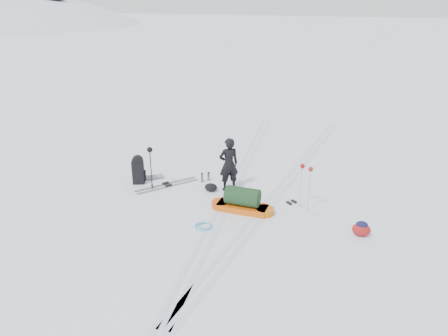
{
  "coord_description": "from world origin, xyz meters",
  "views": [
    {
      "loc": [
        3.13,
        -10.29,
        5.46
      ],
      "look_at": [
        -0.11,
        0.34,
        0.95
      ],
      "focal_mm": 35.0,
      "sensor_mm": 36.0,
      "label": 1
    }
  ],
  "objects_px": {
    "skier": "(229,164)",
    "pulk_sled": "(242,202)",
    "ski_poles_black": "(150,155)",
    "expedition_rucksack": "(140,170)"
  },
  "relations": [
    {
      "from": "skier",
      "to": "pulk_sled",
      "type": "bearing_deg",
      "value": 87.2
    },
    {
      "from": "pulk_sled",
      "to": "ski_poles_black",
      "type": "distance_m",
      "value": 3.09
    },
    {
      "from": "expedition_rucksack",
      "to": "ski_poles_black",
      "type": "height_order",
      "value": "ski_poles_black"
    },
    {
      "from": "skier",
      "to": "ski_poles_black",
      "type": "distance_m",
      "value": 2.29
    },
    {
      "from": "expedition_rucksack",
      "to": "ski_poles_black",
      "type": "bearing_deg",
      "value": -50.48
    },
    {
      "from": "expedition_rucksack",
      "to": "skier",
      "type": "bearing_deg",
      "value": -14.16
    },
    {
      "from": "skier",
      "to": "ski_poles_black",
      "type": "xyz_separation_m",
      "value": [
        -2.2,
        -0.61,
        0.27
      ]
    },
    {
      "from": "skier",
      "to": "expedition_rucksack",
      "type": "xyz_separation_m",
      "value": [
        -2.72,
        -0.3,
        -0.39
      ]
    },
    {
      "from": "pulk_sled",
      "to": "ski_poles_black",
      "type": "bearing_deg",
      "value": 171.6
    },
    {
      "from": "skier",
      "to": "expedition_rucksack",
      "type": "relative_size",
      "value": 1.81
    }
  ]
}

